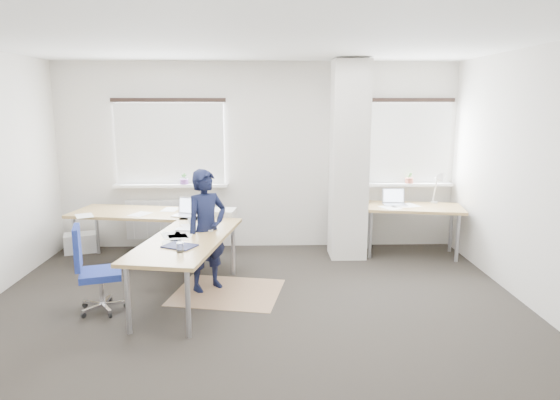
{
  "coord_description": "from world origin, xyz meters",
  "views": [
    {
      "loc": [
        0.13,
        -5.04,
        2.21
      ],
      "look_at": [
        0.3,
        0.9,
        1.04
      ],
      "focal_mm": 32.0,
      "sensor_mm": 36.0,
      "label": 1
    }
  ],
  "objects_px": {
    "task_chair": "(98,288)",
    "person": "(207,230)",
    "desk_main": "(169,226)",
    "desk_side": "(413,209)"
  },
  "relations": [
    {
      "from": "task_chair",
      "to": "person",
      "type": "distance_m",
      "value": 1.35
    },
    {
      "from": "desk_main",
      "to": "person",
      "type": "distance_m",
      "value": 0.61
    },
    {
      "from": "desk_side",
      "to": "task_chair",
      "type": "distance_m",
      "value": 4.4
    },
    {
      "from": "desk_side",
      "to": "person",
      "type": "distance_m",
      "value": 3.11
    },
    {
      "from": "desk_side",
      "to": "task_chair",
      "type": "bearing_deg",
      "value": -143.92
    },
    {
      "from": "desk_side",
      "to": "task_chair",
      "type": "relative_size",
      "value": 1.58
    },
    {
      "from": "person",
      "to": "desk_main",
      "type": "bearing_deg",
      "value": 106.95
    },
    {
      "from": "desk_main",
      "to": "task_chair",
      "type": "bearing_deg",
      "value": -111.14
    },
    {
      "from": "desk_main",
      "to": "desk_side",
      "type": "relative_size",
      "value": 1.98
    },
    {
      "from": "desk_main",
      "to": "desk_side",
      "type": "bearing_deg",
      "value": 25.93
    }
  ]
}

